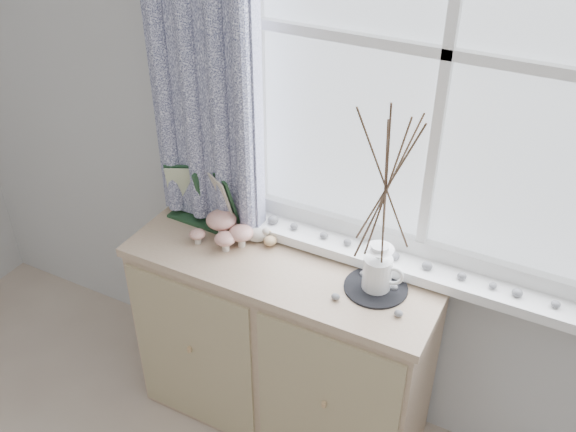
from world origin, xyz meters
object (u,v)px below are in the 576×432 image
at_px(botanical_book, 199,199).
at_px(twig_pitcher, 386,181).
at_px(sideboard, 282,344).
at_px(toadstool_cluster, 225,228).

xyz_separation_m(botanical_book, twig_pitcher, (0.76, -0.04, 0.31)).
bearing_deg(botanical_book, sideboard, -6.83).
bearing_deg(botanical_book, toadstool_cluster, -15.60).
height_order(sideboard, botanical_book, botanical_book).
distance_m(toadstool_cluster, twig_pitcher, 0.72).
bearing_deg(botanical_book, twig_pitcher, -0.97).
height_order(botanical_book, twig_pitcher, twig_pitcher).
bearing_deg(toadstool_cluster, sideboard, -3.50).
distance_m(botanical_book, twig_pitcher, 0.82).
height_order(toadstool_cluster, twig_pitcher, twig_pitcher).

